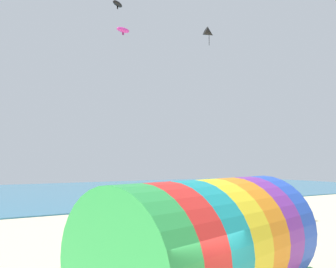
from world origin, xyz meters
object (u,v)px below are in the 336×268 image
at_px(kite_black_delta, 209,33).
at_px(kite_handler, 294,252).
at_px(giant_inflatable_tube, 206,244).
at_px(kite_black_parafoil, 118,4).
at_px(kite_magenta_parafoil, 123,30).

bearing_deg(kite_black_delta, kite_handler, -109.09).
relative_size(giant_inflatable_tube, kite_black_parafoil, 6.47).
bearing_deg(kite_black_delta, kite_magenta_parafoil, 125.48).
bearing_deg(kite_handler, kite_black_parafoil, 91.51).
bearing_deg(kite_magenta_parafoil, kite_black_parafoil, 82.68).
xyz_separation_m(giant_inflatable_tube, kite_black_parafoil, (4.25, 15.79, 13.65)).
relative_size(kite_magenta_parafoil, kite_black_delta, 0.94).
relative_size(kite_handler, kite_magenta_parafoil, 1.53).
height_order(giant_inflatable_tube, kite_black_delta, kite_black_delta).
bearing_deg(kite_handler, kite_black_delta, 70.91).
relative_size(giant_inflatable_tube, kite_handler, 4.60).
distance_m(giant_inflatable_tube, kite_magenta_parafoil, 18.77).
distance_m(kite_magenta_parafoil, kite_black_delta, 6.19).
bearing_deg(kite_black_parafoil, giant_inflatable_tube, -105.06).
xyz_separation_m(kite_handler, kite_magenta_parafoil, (-0.57, 13.57, 12.23)).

